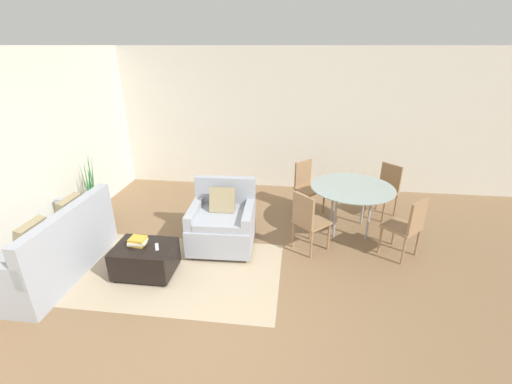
{
  "coord_description": "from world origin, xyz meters",
  "views": [
    {
      "loc": [
        0.87,
        -2.85,
        2.75
      ],
      "look_at": [
        0.29,
        1.77,
        0.75
      ],
      "focal_mm": 24.0,
      "sensor_mm": 36.0,
      "label": 1
    }
  ],
  "objects_px": {
    "armchair": "(222,223)",
    "potted_plant": "(95,205)",
    "tv_remote_primary": "(157,247)",
    "couch": "(54,251)",
    "dining_chair_far_right": "(386,187)",
    "dining_table": "(352,191)",
    "dining_chair_near_right": "(408,224)",
    "dining_chair_near_left": "(308,219)",
    "dining_chair_far_left": "(307,183)",
    "book_stack": "(138,241)",
    "ottoman": "(145,258)"
  },
  "relations": [
    {
      "from": "armchair",
      "to": "potted_plant",
      "type": "distance_m",
      "value": 2.31
    },
    {
      "from": "armchair",
      "to": "tv_remote_primary",
      "type": "xyz_separation_m",
      "value": [
        -0.67,
        -0.79,
        0.04
      ]
    },
    {
      "from": "couch",
      "to": "dining_chair_far_right",
      "type": "xyz_separation_m",
      "value": [
        4.59,
        2.28,
        0.2
      ]
    },
    {
      "from": "couch",
      "to": "dining_table",
      "type": "relative_size",
      "value": 1.37
    },
    {
      "from": "dining_table",
      "to": "dining_chair_near_right",
      "type": "distance_m",
      "value": 0.97
    },
    {
      "from": "potted_plant",
      "to": "dining_chair_far_right",
      "type": "height_order",
      "value": "potted_plant"
    },
    {
      "from": "dining_chair_near_left",
      "to": "dining_chair_far_right",
      "type": "height_order",
      "value": "same"
    },
    {
      "from": "dining_table",
      "to": "dining_chair_far_right",
      "type": "xyz_separation_m",
      "value": [
        0.68,
        0.68,
        -0.17
      ]
    },
    {
      "from": "dining_chair_near_left",
      "to": "dining_chair_far_left",
      "type": "distance_m",
      "value": 1.35
    },
    {
      "from": "armchair",
      "to": "dining_chair_near_right",
      "type": "bearing_deg",
      "value": 0.32
    },
    {
      "from": "potted_plant",
      "to": "dining_chair_far_left",
      "type": "xyz_separation_m",
      "value": [
        3.48,
        0.91,
        0.2
      ]
    },
    {
      "from": "book_stack",
      "to": "dining_chair_near_left",
      "type": "relative_size",
      "value": 0.27
    },
    {
      "from": "book_stack",
      "to": "armchair",
      "type": "bearing_deg",
      "value": 39.43
    },
    {
      "from": "ottoman",
      "to": "book_stack",
      "type": "xyz_separation_m",
      "value": [
        -0.08,
        0.03,
        0.23
      ]
    },
    {
      "from": "dining_chair_near_left",
      "to": "couch",
      "type": "bearing_deg",
      "value": -164.01
    },
    {
      "from": "armchair",
      "to": "ottoman",
      "type": "xyz_separation_m",
      "value": [
        -0.85,
        -0.79,
        -0.15
      ]
    },
    {
      "from": "book_stack",
      "to": "tv_remote_primary",
      "type": "distance_m",
      "value": 0.27
    },
    {
      "from": "ottoman",
      "to": "tv_remote_primary",
      "type": "bearing_deg",
      "value": 0.74
    },
    {
      "from": "couch",
      "to": "dining_chair_near_right",
      "type": "height_order",
      "value": "couch"
    },
    {
      "from": "dining_chair_near_right",
      "to": "couch",
      "type": "bearing_deg",
      "value": -168.57
    },
    {
      "from": "ottoman",
      "to": "book_stack",
      "type": "relative_size",
      "value": 3.1
    },
    {
      "from": "dining_chair_far_right",
      "to": "book_stack",
      "type": "bearing_deg",
      "value": -148.69
    },
    {
      "from": "couch",
      "to": "dining_chair_far_left",
      "type": "xyz_separation_m",
      "value": [
        3.24,
        2.28,
        0.2
      ]
    },
    {
      "from": "armchair",
      "to": "dining_table",
      "type": "height_order",
      "value": "armchair"
    },
    {
      "from": "book_stack",
      "to": "dining_chair_far_right",
      "type": "xyz_separation_m",
      "value": [
        3.5,
        2.13,
        0.06
      ]
    },
    {
      "from": "ottoman",
      "to": "dining_chair_far_left",
      "type": "distance_m",
      "value": 3.0
    },
    {
      "from": "dining_chair_near_left",
      "to": "potted_plant",
      "type": "bearing_deg",
      "value": 172.73
    },
    {
      "from": "tv_remote_primary",
      "to": "potted_plant",
      "type": "xyz_separation_m",
      "value": [
        -1.59,
        1.25,
        -0.1
      ]
    },
    {
      "from": "dining_chair_far_right",
      "to": "potted_plant",
      "type": "bearing_deg",
      "value": -169.38
    },
    {
      "from": "tv_remote_primary",
      "to": "dining_chair_near_left",
      "type": "height_order",
      "value": "dining_chair_near_left"
    },
    {
      "from": "book_stack",
      "to": "dining_chair_near_right",
      "type": "height_order",
      "value": "dining_chair_near_right"
    },
    {
      "from": "tv_remote_primary",
      "to": "dining_chair_far_left",
      "type": "height_order",
      "value": "dining_chair_far_left"
    },
    {
      "from": "dining_chair_far_right",
      "to": "dining_chair_far_left",
      "type": "bearing_deg",
      "value": 180.0
    },
    {
      "from": "dining_table",
      "to": "dining_chair_far_left",
      "type": "height_order",
      "value": "dining_chair_far_left"
    },
    {
      "from": "couch",
      "to": "tv_remote_primary",
      "type": "relative_size",
      "value": 10.23
    },
    {
      "from": "potted_plant",
      "to": "book_stack",
      "type": "bearing_deg",
      "value": -42.64
    },
    {
      "from": "armchair",
      "to": "dining_chair_far_right",
      "type": "relative_size",
      "value": 1.07
    },
    {
      "from": "armchair",
      "to": "dining_chair_near_left",
      "type": "height_order",
      "value": "armchair"
    },
    {
      "from": "couch",
      "to": "ottoman",
      "type": "bearing_deg",
      "value": 5.96
    },
    {
      "from": "book_stack",
      "to": "dining_chair_far_right",
      "type": "relative_size",
      "value": 0.27
    },
    {
      "from": "tv_remote_primary",
      "to": "dining_table",
      "type": "bearing_deg",
      "value": 29.94
    },
    {
      "from": "dining_chair_near_right",
      "to": "dining_table",
      "type": "bearing_deg",
      "value": 135.0
    },
    {
      "from": "potted_plant",
      "to": "dining_chair_far_left",
      "type": "height_order",
      "value": "potted_plant"
    },
    {
      "from": "dining_table",
      "to": "dining_chair_near_left",
      "type": "relative_size",
      "value": 1.41
    },
    {
      "from": "potted_plant",
      "to": "tv_remote_primary",
      "type": "bearing_deg",
      "value": -38.11
    },
    {
      "from": "ottoman",
      "to": "dining_chair_near_right",
      "type": "height_order",
      "value": "dining_chair_near_right"
    },
    {
      "from": "book_stack",
      "to": "dining_chair_near_left",
      "type": "height_order",
      "value": "dining_chair_near_left"
    },
    {
      "from": "potted_plant",
      "to": "dining_table",
      "type": "xyz_separation_m",
      "value": [
        4.16,
        0.23,
        0.37
      ]
    },
    {
      "from": "ottoman",
      "to": "dining_chair_near_right",
      "type": "xyz_separation_m",
      "value": [
        3.42,
        0.81,
        0.29
      ]
    },
    {
      "from": "dining_chair_far_right",
      "to": "tv_remote_primary",
      "type": "bearing_deg",
      "value": -146.41
    }
  ]
}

